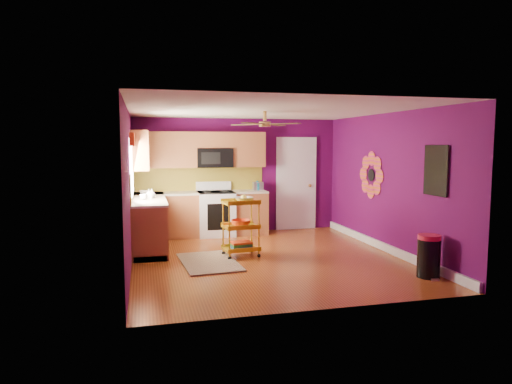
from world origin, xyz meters
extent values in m
plane|color=maroon|center=(0.00, 0.00, 0.00)|extent=(5.00, 5.00, 0.00)
cube|color=#510948|center=(0.00, 2.50, 1.25)|extent=(4.50, 0.04, 2.50)
cube|color=#510948|center=(0.00, -2.50, 1.25)|extent=(4.50, 0.04, 2.50)
cube|color=#510948|center=(-2.25, 0.00, 1.25)|extent=(0.04, 5.00, 2.50)
cube|color=#510948|center=(2.25, 0.00, 1.25)|extent=(0.04, 5.00, 2.50)
cube|color=silver|center=(0.00, 0.00, 2.50)|extent=(4.50, 5.00, 0.04)
cube|color=white|center=(2.22, 0.00, 0.07)|extent=(0.05, 4.90, 0.14)
cube|color=brown|center=(-1.95, 1.35, 0.45)|extent=(0.60, 2.30, 0.90)
cube|color=brown|center=(-0.85, 2.20, 0.45)|extent=(2.80, 0.60, 0.90)
cube|color=beige|center=(-1.95, 1.35, 0.92)|extent=(0.63, 2.30, 0.04)
cube|color=beige|center=(-0.85, 2.20, 0.92)|extent=(2.80, 0.63, 0.04)
cube|color=black|center=(-1.95, 1.35, 0.05)|extent=(0.54, 2.30, 0.10)
cube|color=black|center=(-0.85, 2.20, 0.05)|extent=(2.80, 0.54, 0.10)
cube|color=white|center=(-0.55, 2.17, 0.46)|extent=(0.76, 0.66, 0.92)
cube|color=black|center=(-0.55, 2.17, 0.93)|extent=(0.76, 0.62, 0.03)
cube|color=white|center=(-0.55, 2.45, 1.04)|extent=(0.76, 0.06, 0.18)
cube|color=black|center=(-0.55, 1.84, 0.45)|extent=(0.45, 0.02, 0.55)
cube|color=brown|center=(-1.59, 2.33, 1.83)|extent=(1.32, 0.33, 0.75)
cube|color=brown|center=(0.19, 2.33, 1.83)|extent=(0.72, 0.33, 0.75)
cube|color=brown|center=(-0.55, 2.33, 2.03)|extent=(0.76, 0.33, 0.34)
cube|color=brown|center=(-2.08, 1.85, 1.83)|extent=(0.33, 1.30, 0.75)
cube|color=black|center=(-0.55, 2.30, 1.65)|extent=(0.76, 0.38, 0.40)
cube|color=olive|center=(-0.85, 2.49, 1.20)|extent=(2.80, 0.01, 0.51)
cube|color=olive|center=(-2.24, 1.35, 1.20)|extent=(0.01, 2.30, 0.51)
cube|color=white|center=(-2.23, 1.05, 1.55)|extent=(0.03, 1.20, 1.00)
cube|color=red|center=(-2.20, 1.05, 2.02)|extent=(0.08, 1.35, 0.22)
cube|color=white|center=(1.35, 2.48, 1.02)|extent=(0.85, 0.04, 2.05)
cube|color=white|center=(1.35, 2.46, 1.02)|extent=(0.95, 0.02, 2.15)
sphere|color=#BF8C3F|center=(1.67, 2.42, 1.00)|extent=(0.07, 0.07, 0.07)
cylinder|color=black|center=(2.23, 0.60, 1.35)|extent=(0.01, 0.24, 0.24)
cube|color=#1BB5A4|center=(2.23, -1.40, 1.55)|extent=(0.03, 0.52, 0.72)
cube|color=black|center=(2.21, -1.40, 1.55)|extent=(0.01, 0.56, 0.76)
cylinder|color=#BF8C3F|center=(0.00, 0.20, 2.42)|extent=(0.06, 0.06, 0.16)
cylinder|color=#BF8C3F|center=(0.00, 0.20, 2.28)|extent=(0.20, 0.20, 0.08)
cube|color=#4C2D19|center=(0.27, 0.47, 2.28)|extent=(0.47, 0.47, 0.01)
cube|color=#4C2D19|center=(-0.27, 0.47, 2.28)|extent=(0.47, 0.47, 0.01)
cube|color=#4C2D19|center=(-0.27, -0.07, 2.28)|extent=(0.47, 0.47, 0.01)
cube|color=#4C2D19|center=(0.27, -0.07, 2.28)|extent=(0.47, 0.47, 0.01)
cube|color=#311D10|center=(-1.02, -0.06, 0.01)|extent=(0.97, 1.47, 0.02)
cylinder|color=gold|center=(-0.66, 0.04, 0.50)|extent=(0.03, 0.03, 0.92)
cylinder|color=gold|center=(-0.13, 0.10, 0.50)|extent=(0.03, 0.03, 0.92)
cylinder|color=gold|center=(-0.70, 0.40, 0.50)|extent=(0.03, 0.03, 0.92)
cylinder|color=gold|center=(-0.17, 0.46, 0.50)|extent=(0.03, 0.03, 0.92)
sphere|color=black|center=(-0.66, 0.04, 0.03)|extent=(0.06, 0.06, 0.06)
sphere|color=black|center=(-0.13, 0.10, 0.03)|extent=(0.06, 0.06, 0.06)
sphere|color=black|center=(-0.70, 0.40, 0.03)|extent=(0.06, 0.06, 0.06)
sphere|color=black|center=(-0.17, 0.46, 0.03)|extent=(0.06, 0.06, 0.06)
cube|color=gold|center=(-0.41, 0.25, 0.94)|extent=(0.64, 0.50, 0.03)
cube|color=gold|center=(-0.41, 0.25, 0.52)|extent=(0.64, 0.50, 0.03)
cube|color=gold|center=(-0.41, 0.25, 0.13)|extent=(0.64, 0.50, 0.03)
imported|color=beige|center=(-0.36, 0.25, 1.00)|extent=(0.36, 0.36, 0.08)
sphere|color=yellow|center=(-0.36, 0.25, 1.02)|extent=(0.11, 0.11, 0.11)
imported|color=red|center=(-0.41, 0.25, 0.59)|extent=(0.37, 0.37, 0.11)
cube|color=navy|center=(-0.41, 0.25, 0.17)|extent=(0.37, 0.30, 0.04)
cube|color=#267233|center=(-0.41, 0.25, 0.21)|extent=(0.37, 0.30, 0.04)
cube|color=red|center=(-0.41, 0.25, 0.24)|extent=(0.37, 0.30, 0.03)
cylinder|color=black|center=(1.99, -1.65, 0.28)|extent=(0.40, 0.40, 0.56)
cylinder|color=red|center=(1.99, -1.65, 0.60)|extent=(0.33, 0.33, 0.07)
cube|color=beige|center=(1.99, -1.81, 0.01)|extent=(0.12, 0.08, 0.03)
cylinder|color=#126E89|center=(0.39, 2.27, 1.02)|extent=(0.18, 0.18, 0.16)
sphere|color=#126E89|center=(0.39, 2.27, 1.12)|extent=(0.06, 0.06, 0.06)
cube|color=beige|center=(0.40, 2.26, 1.03)|extent=(0.22, 0.15, 0.18)
imported|color=#EA3F72|center=(-1.94, 1.13, 1.03)|extent=(0.09, 0.09, 0.19)
imported|color=white|center=(-1.88, 1.33, 1.02)|extent=(0.13, 0.13, 0.17)
imported|color=white|center=(-1.98, 2.03, 0.97)|extent=(0.28, 0.28, 0.07)
imported|color=white|center=(-2.04, 1.08, 0.99)|extent=(0.13, 0.13, 0.10)
camera|label=1|loc=(-2.04, -7.36, 1.94)|focal=32.00mm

